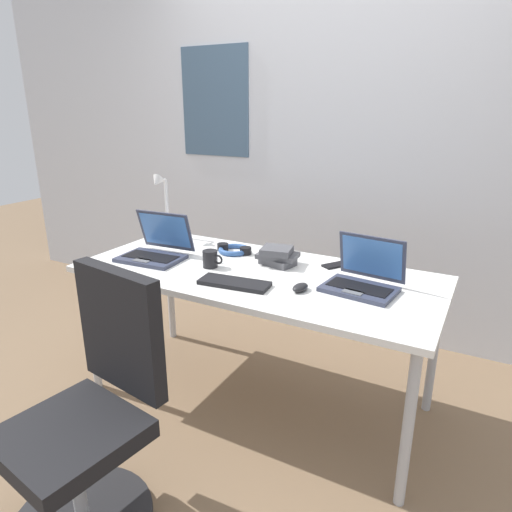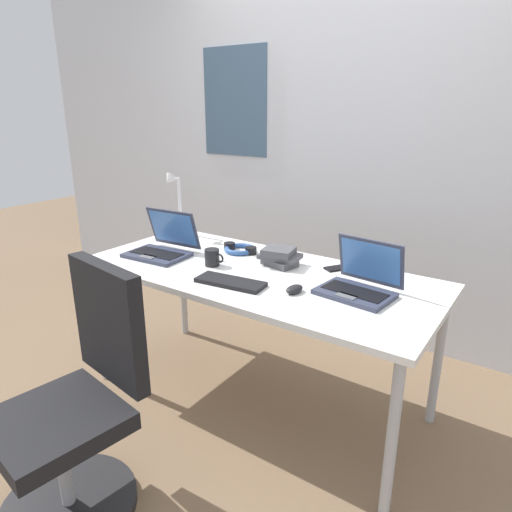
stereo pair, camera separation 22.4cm
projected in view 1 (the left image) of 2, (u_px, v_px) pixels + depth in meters
The scene contains 13 objects.
ground_plane at pixel (256, 397), 2.50m from camera, with size 12.00×12.00×0.00m, color #7A6047.
wall_back at pixel (334, 141), 3.01m from camera, with size 6.00×0.13×2.60m.
desk at pixel (256, 282), 2.28m from camera, with size 1.80×0.80×0.74m.
desk_lamp at pixel (163, 206), 2.79m from camera, with size 0.12×0.18×0.40m.
laptop_front_left at pixel (363, 279), 2.03m from camera, with size 0.34×0.30×0.23m.
laptop_mid_desk at pixel (155, 249), 2.45m from camera, with size 0.35×0.32×0.24m.
external_keyboard at pixel (235, 283), 2.09m from camera, with size 0.33×0.12×0.02m, color black.
computer_mouse at pixel (300, 287), 2.02m from camera, with size 0.06×0.10×0.03m, color black.
cell_phone at pixel (335, 265), 2.34m from camera, with size 0.06×0.14×0.01m, color black.
headphones at pixel (234, 250), 2.55m from camera, with size 0.21×0.18×0.04m.
book_stack at pixel (277, 256), 2.35m from camera, with size 0.22×0.18×0.09m.
coffee_mug at pixel (210, 259), 2.31m from camera, with size 0.11×0.08×0.09m.
office_chair at pixel (91, 428), 1.67m from camera, with size 0.52×0.57×0.97m.
Camera 1 is at (1.01, -1.87, 1.53)m, focal length 31.82 mm.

